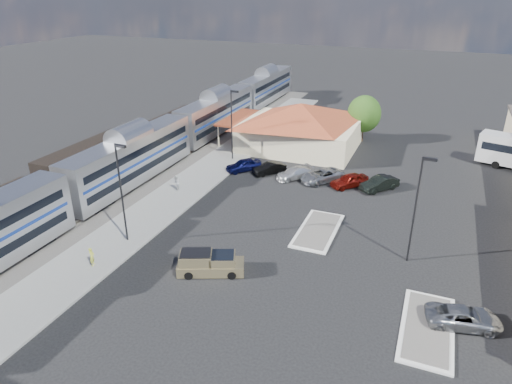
% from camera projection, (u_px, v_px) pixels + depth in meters
% --- Properties ---
extents(ground, '(280.00, 280.00, 0.00)m').
position_uv_depth(ground, '(269.00, 233.00, 41.30)').
color(ground, black).
rests_on(ground, ground).
extents(railbed, '(16.00, 100.00, 0.12)m').
position_uv_depth(railbed, '(130.00, 170.00, 55.18)').
color(railbed, '#4C4944').
rests_on(railbed, ground).
extents(platform, '(5.50, 92.00, 0.18)m').
position_uv_depth(platform, '(187.00, 187.00, 50.42)').
color(platform, gray).
rests_on(platform, ground).
extents(passenger_train, '(3.00, 104.00, 5.55)m').
position_uv_depth(passenger_train, '(132.00, 160.00, 50.33)').
color(passenger_train, silver).
rests_on(passenger_train, ground).
extents(freight_cars, '(2.80, 46.00, 4.00)m').
position_uv_depth(freight_cars, '(89.00, 162.00, 52.62)').
color(freight_cars, black).
rests_on(freight_cars, ground).
extents(station_depot, '(18.35, 12.24, 6.20)m').
position_uv_depth(station_depot, '(300.00, 126.00, 61.83)').
color(station_depot, beige).
rests_on(station_depot, ground).
extents(traffic_island_south, '(3.30, 7.50, 0.21)m').
position_uv_depth(traffic_island_south, '(318.00, 230.00, 41.59)').
color(traffic_island_south, silver).
rests_on(traffic_island_south, ground).
extents(traffic_island_north, '(3.30, 7.50, 0.21)m').
position_uv_depth(traffic_island_north, '(427.00, 328.00, 29.74)').
color(traffic_island_north, silver).
rests_on(traffic_island_north, ground).
extents(lamp_plat_s, '(1.08, 0.25, 9.00)m').
position_uv_depth(lamp_plat_s, '(121.00, 186.00, 37.74)').
color(lamp_plat_s, black).
rests_on(lamp_plat_s, ground).
extents(lamp_plat_n, '(1.08, 0.25, 9.00)m').
position_uv_depth(lamp_plat_n, '(232.00, 120.00, 56.32)').
color(lamp_plat_n, black).
rests_on(lamp_plat_n, ground).
extents(lamp_lot, '(1.08, 0.25, 9.00)m').
position_uv_depth(lamp_lot, '(418.00, 202.00, 34.98)').
color(lamp_lot, black).
rests_on(lamp_lot, ground).
extents(tree_depot, '(4.71, 4.71, 6.63)m').
position_uv_depth(tree_depot, '(364.00, 114.00, 63.96)').
color(tree_depot, '#382314').
rests_on(tree_depot, ground).
extents(pickup_truck, '(5.45, 3.69, 1.77)m').
position_uv_depth(pickup_truck, '(211.00, 264.00, 35.28)').
color(pickup_truck, tan).
rests_on(pickup_truck, ground).
extents(suv, '(5.19, 3.26, 1.34)m').
position_uv_depth(suv, '(464.00, 317.00, 29.82)').
color(suv, gray).
rests_on(suv, ground).
extents(person_a, '(0.55, 0.66, 1.56)m').
position_uv_depth(person_a, '(92.00, 257.00, 35.96)').
color(person_a, '#D2D843').
rests_on(person_a, platform).
extents(person_b, '(0.87, 0.98, 1.67)m').
position_uv_depth(person_b, '(176.00, 183.00, 49.23)').
color(person_b, silver).
rests_on(person_b, platform).
extents(parked_car_a, '(4.22, 4.39, 1.48)m').
position_uv_depth(parked_car_a, '(244.00, 165.00, 54.90)').
color(parked_car_a, '#0D1045').
rests_on(parked_car_a, ground).
extents(parked_car_b, '(3.71, 3.99, 1.33)m').
position_uv_depth(parked_car_b, '(269.00, 168.00, 54.10)').
color(parked_car_b, black).
rests_on(parked_car_b, ground).
extents(parked_car_c, '(4.25, 4.63, 1.30)m').
position_uv_depth(parked_car_c, '(294.00, 173.00, 52.76)').
color(parked_car_c, silver).
rests_on(parked_car_c, ground).
extents(parked_car_d, '(5.12, 5.55, 1.44)m').
position_uv_depth(parked_car_d, '(322.00, 176.00, 51.90)').
color(parked_car_d, gray).
rests_on(parked_car_d, ground).
extents(parked_car_e, '(4.31, 4.41, 1.50)m').
position_uv_depth(parked_car_e, '(349.00, 180.00, 50.54)').
color(parked_car_e, maroon).
rests_on(parked_car_e, ground).
extents(parked_car_f, '(4.14, 4.58, 1.51)m').
position_uv_depth(parked_car_f, '(379.00, 184.00, 49.70)').
color(parked_car_f, black).
rests_on(parked_car_f, ground).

